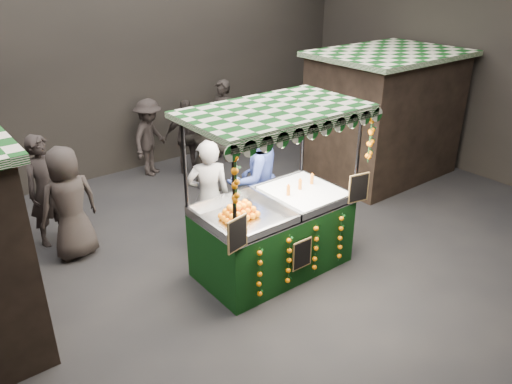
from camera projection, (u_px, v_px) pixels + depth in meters
ground at (263, 273)px, 7.40m from camera, size 12.00×12.00×0.00m
market_hall at (265, 38)px, 5.96m from camera, size 12.10×10.10×5.05m
neighbour_stall_right at (384, 114)px, 10.36m from camera, size 3.00×2.20×2.60m
juice_stall at (275, 223)px, 7.19m from camera, size 2.56×1.51×2.48m
vendor_grey at (209, 197)px, 7.63m from camera, size 0.80×0.69×1.85m
vendor_blue at (253, 178)px, 7.97m from camera, size 1.11×0.92×2.09m
shopper_0 at (47, 190)px, 7.86m from camera, size 0.76×0.60×1.84m
shopper_1 at (330, 119)px, 11.55m from camera, size 1.01×0.89×1.74m
shopper_2 at (188, 137)px, 10.56m from camera, size 0.99×0.89×1.62m
shopper_3 at (150, 138)px, 10.48m from camera, size 1.23×1.10×1.65m
shopper_4 at (69, 204)px, 7.48m from camera, size 0.92×0.64×1.80m
shopper_5 at (206, 150)px, 9.80m from camera, size 0.79×1.59×1.64m
shopper_6 at (223, 121)px, 11.23m from camera, size 0.57×0.75×1.85m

